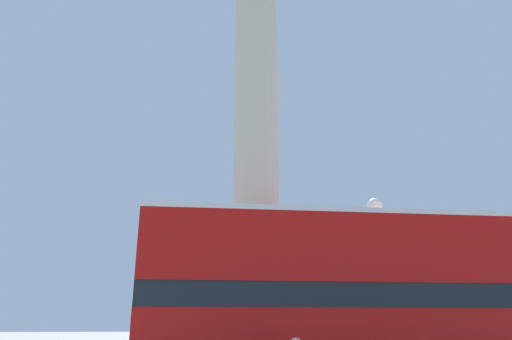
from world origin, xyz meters
name	(u,v)px	position (x,y,z in m)	size (l,w,h in m)	color
monument_column	(256,210)	(0.00, 0.00, 5.57)	(5.85, 5.85, 19.33)	#BCB29E
bus_a	(353,299)	(2.07, -3.79, 2.46)	(10.30, 3.00, 4.47)	#A80F0C
street_lamp	(380,266)	(3.64, -1.51, 3.53)	(0.49, 0.49, 5.65)	black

